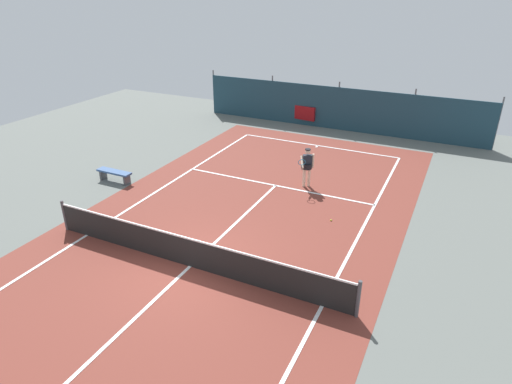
{
  "coord_description": "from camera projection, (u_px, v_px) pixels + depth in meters",
  "views": [
    {
      "loc": [
        6.52,
        -8.97,
        7.69
      ],
      "look_at": [
        0.35,
        3.8,
        0.9
      ],
      "focal_mm": 30.95,
      "sensor_mm": 36.0,
      "label": 1
    }
  ],
  "objects": [
    {
      "name": "tennis_player",
      "position": [
        307.0,
        165.0,
        17.9
      ],
      "size": [
        0.56,
        0.83,
        1.64
      ],
      "rotation": [
        0.0,
        0.0,
        3.62
      ],
      "color": "beige",
      "rests_on": "ground"
    },
    {
      "name": "tennis_net",
      "position": [
        189.0,
        252.0,
        12.94
      ],
      "size": [
        10.12,
        0.1,
        1.1
      ],
      "color": "black",
      "rests_on": "ground"
    },
    {
      "name": "court_surface",
      "position": [
        190.0,
        266.0,
        13.16
      ],
      "size": [
        11.02,
        26.6,
        0.01
      ],
      "color": "brown",
      "rests_on": "ground"
    },
    {
      "name": "tennis_ball_near_player",
      "position": [
        331.0,
        220.0,
        15.64
      ],
      "size": [
        0.07,
        0.07,
        0.07
      ],
      "primitive_type": "sphere",
      "color": "#CCDB33",
      "rests_on": "ground"
    },
    {
      "name": "back_fence",
      "position": [
        339.0,
        116.0,
        25.53
      ],
      "size": [
        16.3,
        0.98,
        2.7
      ],
      "color": "#1E3D4C",
      "rests_on": "ground"
    },
    {
      "name": "ground_plane",
      "position": [
        190.0,
        266.0,
        13.16
      ],
      "size": [
        36.0,
        36.0,
        0.0
      ],
      "primitive_type": "plane",
      "color": "slate"
    },
    {
      "name": "parked_car",
      "position": [
        316.0,
        103.0,
        27.43
      ],
      "size": [
        2.42,
        4.4,
        1.68
      ],
      "rotation": [
        0.0,
        0.0,
        -0.13
      ],
      "color": "maroon",
      "rests_on": "ground"
    },
    {
      "name": "courtside_bench",
      "position": [
        114.0,
        173.0,
        18.58
      ],
      "size": [
        1.6,
        0.4,
        0.49
      ],
      "color": "#335184",
      "rests_on": "ground"
    }
  ]
}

